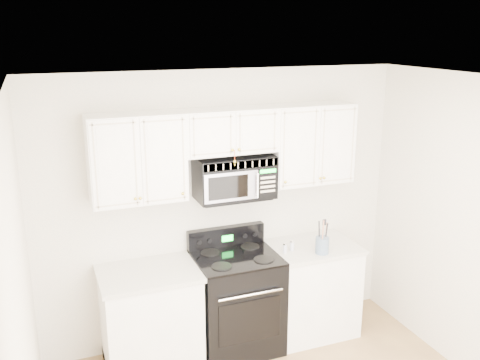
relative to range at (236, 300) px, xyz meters
name	(u,v)px	position (x,y,z in m)	size (l,w,h in m)	color
room	(312,289)	(-0.01, -1.43, 0.82)	(3.51, 3.51, 2.61)	#9F7F4B
base_cabinet_left	(151,322)	(-0.81, 0.01, -0.06)	(0.86, 0.65, 0.92)	white
base_cabinet_right	(310,291)	(0.79, 0.01, -0.06)	(0.86, 0.65, 0.92)	white
range	(236,300)	(0.00, 0.00, 0.00)	(0.76, 0.69, 1.12)	black
upper_cabinets	(228,146)	(-0.01, 0.15, 1.45)	(2.44, 0.37, 0.75)	white
microwave	(235,177)	(0.04, 0.14, 1.16)	(0.71, 0.40, 0.39)	black
utensil_crock	(322,245)	(0.78, -0.19, 0.52)	(0.13, 0.13, 0.34)	slate
shaker_salt	(292,245)	(0.55, -0.04, 0.49)	(0.04, 0.04, 0.10)	#AEB2C5
shaker_pepper	(285,248)	(0.46, -0.06, 0.49)	(0.04, 0.04, 0.10)	#AEB2C5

